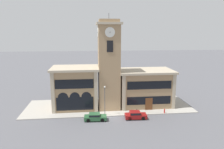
% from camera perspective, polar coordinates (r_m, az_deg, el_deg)
% --- Properties ---
extents(ground_plane, '(300.00, 300.00, 0.00)m').
position_cam_1_polar(ground_plane, '(42.68, -0.16, -10.91)').
color(ground_plane, '#56565B').
extents(sidewalk_kerb, '(35.23, 11.54, 0.15)m').
position_cam_1_polar(sidewalk_kerb, '(48.03, -0.90, -8.27)').
color(sidewalk_kerb, '#A39E93').
rests_on(sidewalk_kerb, ground_plane).
extents(clock_tower, '(4.99, 4.99, 19.62)m').
position_cam_1_polar(clock_tower, '(44.71, -0.80, 2.42)').
color(clock_tower, '#9E7F5B').
rests_on(clock_tower, ground_plane).
extents(town_hall_left_wing, '(9.79, 7.74, 8.78)m').
position_cam_1_polar(town_hall_left_wing, '(46.88, -9.49, -3.36)').
color(town_hall_left_wing, '#9E7F5B').
rests_on(town_hall_left_wing, ground_plane).
extents(town_hall_right_wing, '(11.87, 7.74, 7.92)m').
position_cam_1_polar(town_hall_right_wing, '(48.47, 8.58, -3.38)').
color(town_hall_right_wing, '#9E7F5B').
rests_on(town_hall_right_wing, ground_plane).
extents(parked_car_near, '(4.15, 2.00, 1.34)m').
position_cam_1_polar(parked_car_near, '(40.78, -4.43, -10.95)').
color(parked_car_near, '#285633').
rests_on(parked_car_near, ground_plane).
extents(parked_car_mid, '(4.10, 2.06, 1.42)m').
position_cam_1_polar(parked_car_mid, '(41.63, 6.13, -10.45)').
color(parked_car_mid, maroon).
rests_on(parked_car_mid, ground_plane).
extents(street_lamp, '(0.36, 0.36, 5.76)m').
position_cam_1_polar(street_lamp, '(41.81, -1.90, -5.68)').
color(street_lamp, '#4C4C51').
rests_on(street_lamp, sidewalk_kerb).
extents(bollard, '(0.18, 0.18, 1.06)m').
position_cam_1_polar(bollard, '(43.44, 6.48, -9.64)').
color(bollard, black).
rests_on(bollard, sidewalk_kerb).
extents(fire_hydrant, '(0.22, 0.22, 0.87)m').
position_cam_1_polar(fire_hydrant, '(45.10, 13.55, -9.23)').
color(fire_hydrant, red).
rests_on(fire_hydrant, sidewalk_kerb).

